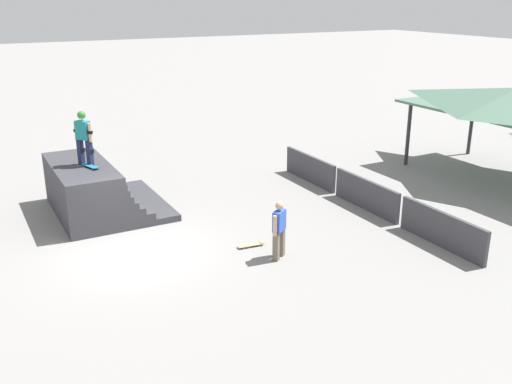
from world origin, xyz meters
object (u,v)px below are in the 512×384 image
object	(u,v)px
skater_on_deck	(83,134)
skateboard_on_ground	(252,245)
skateboard_on_deck	(91,166)
bystander_walking	(279,227)

from	to	relation	value
skater_on_deck	skateboard_on_ground	xyz separation A→B (m)	(4.79, 3.53, -2.70)
skater_on_deck	skateboard_on_deck	distance (m)	1.04
skateboard_on_deck	skateboard_on_ground	size ratio (longest dim) A/B	1.04
skater_on_deck	bystander_walking	distance (m)	7.21
skater_on_deck	skateboard_on_deck	size ratio (longest dim) A/B	2.14
skater_on_deck	skateboard_on_ground	bearing A→B (deg)	0.93
skateboard_on_deck	skateboard_on_ground	world-z (taller)	skateboard_on_deck
skateboard_on_deck	skateboard_on_ground	xyz separation A→B (m)	(4.39, 3.48, -1.74)
skater_on_deck	bystander_walking	xyz separation A→B (m)	(5.81, 3.85, -1.83)
bystander_walking	skateboard_on_deck	bearing A→B (deg)	90.37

